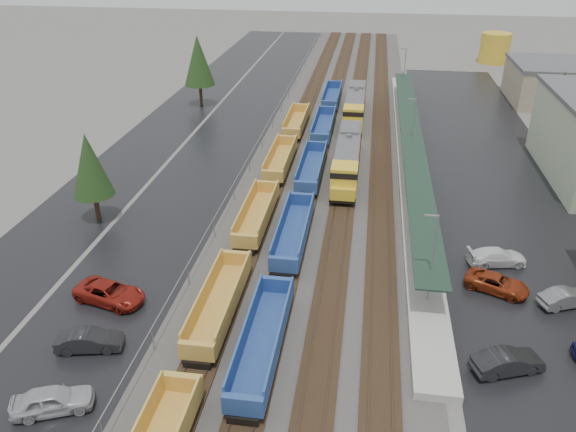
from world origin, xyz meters
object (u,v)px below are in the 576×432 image
at_px(well_string_yellow, 241,253).
at_px(parked_car_west_c, 110,293).
at_px(locomotive_lead, 347,159).
at_px(parked_car_east_c, 497,257).
at_px(locomotive_trail, 355,106).
at_px(parked_car_west_a, 52,400).
at_px(parked_car_west_b, 89,341).
at_px(well_string_blue, 294,232).
at_px(parked_car_east_e, 566,298).
at_px(parked_car_east_b, 497,283).
at_px(parked_car_east_a, 508,362).
at_px(storage_tank, 495,48).

bearing_deg(well_string_yellow, parked_car_west_c, -142.97).
relative_size(locomotive_lead, parked_car_east_c, 3.63).
bearing_deg(parked_car_west_c, parked_car_east_c, -58.02).
distance_m(locomotive_lead, locomotive_trail, 21.00).
distance_m(locomotive_trail, parked_car_west_a, 61.20).
height_order(parked_car_west_b, parked_car_west_c, parked_car_west_c).
relative_size(well_string_blue, parked_car_east_e, 24.24).
distance_m(well_string_blue, parked_car_east_c, 17.95).
height_order(well_string_blue, parked_car_east_b, well_string_blue).
bearing_deg(parked_car_east_b, parked_car_east_e, -80.61).
bearing_deg(parked_car_east_c, parked_car_west_a, 113.81).
bearing_deg(parked_car_east_c, locomotive_trail, 8.41).
relative_size(well_string_blue, parked_car_east_b, 21.03).
xyz_separation_m(locomotive_lead, parked_car_east_c, (13.91, -17.10, -1.51)).
bearing_deg(locomotive_lead, parked_car_west_b, -116.08).
bearing_deg(parked_car_east_e, parked_car_east_a, 121.13).
height_order(parked_car_east_b, parked_car_east_e, parked_car_east_e).
height_order(locomotive_lead, parked_car_east_a, locomotive_lead).
xyz_separation_m(well_string_yellow, parked_car_east_e, (26.11, -2.12, -0.40)).
bearing_deg(parked_car_east_a, parked_car_west_c, 62.39).
bearing_deg(parked_car_west_b, storage_tank, -36.04).
bearing_deg(parked_car_west_b, parked_car_west_a, 171.28).
bearing_deg(parked_car_west_c, well_string_blue, -35.46).
distance_m(parked_car_east_a, parked_car_east_c, 13.63).
bearing_deg(locomotive_trail, parked_car_east_c, -69.94).
distance_m(well_string_blue, storage_tank, 86.76).
distance_m(parked_car_west_b, parked_car_east_b, 31.31).
bearing_deg(locomotive_lead, well_string_blue, -104.01).
height_order(storage_tank, parked_car_west_a, storage_tank).
xyz_separation_m(locomotive_lead, parked_car_west_b, (-15.97, -32.62, -1.49)).
distance_m(well_string_blue, parked_car_east_b, 17.96).
bearing_deg(parked_car_east_b, parked_car_east_a, -161.82).
relative_size(storage_tank, parked_car_west_c, 1.07).
relative_size(well_string_blue, parked_car_west_a, 21.81).
bearing_deg(parked_car_west_c, parked_car_east_a, -82.85).
xyz_separation_m(well_string_yellow, storage_tank, (35.31, 85.22, 1.93)).
bearing_deg(parked_car_west_b, parked_car_east_e, -85.55).
relative_size(locomotive_trail, parked_car_west_c, 3.24).
distance_m(well_string_blue, parked_car_west_c, 17.06).
bearing_deg(parked_car_east_a, storage_tank, -29.75).
xyz_separation_m(parked_car_east_a, parked_car_east_e, (5.89, 8.13, -0.08)).
distance_m(locomotive_lead, parked_car_west_c, 32.02).
bearing_deg(storage_tank, parked_car_east_e, -96.01).
bearing_deg(well_string_blue, locomotive_trail, 83.84).
distance_m(locomotive_lead, parked_car_east_a, 33.00).
bearing_deg(parked_car_east_a, locomotive_trail, -7.45).
height_order(locomotive_lead, parked_car_west_c, locomotive_lead).
relative_size(parked_car_west_a, parked_car_west_c, 0.85).
xyz_separation_m(parked_car_west_a, parked_car_east_a, (27.87, 7.53, -0.03)).
relative_size(parked_car_west_b, parked_car_east_e, 1.05).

